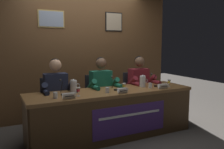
{
  "coord_description": "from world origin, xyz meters",
  "views": [
    {
      "loc": [
        -1.64,
        -3.23,
        1.47
      ],
      "look_at": [
        0.0,
        0.0,
        0.99
      ],
      "focal_mm": 37.45,
      "sensor_mm": 36.0,
      "label": 1
    }
  ],
  "objects_px": {
    "panelist_center": "(103,88)",
    "juice_glass_right": "(169,82)",
    "juice_glass_center": "(124,86)",
    "water_cup_right": "(150,86)",
    "nameplate_right": "(163,86)",
    "microphone_right": "(154,82)",
    "nameplate_center": "(123,91)",
    "water_cup_left": "(55,96)",
    "panelist_left": "(57,92)",
    "chair_right": "(135,96)",
    "conference_table": "(115,107)",
    "chair_left": "(55,106)",
    "water_pitcher_right_side": "(143,81)",
    "panelist_right": "(141,84)",
    "microphone_left": "(62,90)",
    "juice_glass_left": "(78,90)",
    "water_cup_center": "(107,90)",
    "water_pitcher_left_side": "(74,86)",
    "nameplate_left": "(69,96)",
    "chair_center": "(98,101)",
    "microphone_center": "(114,85)"
  },
  "relations": [
    {
      "from": "panelist_left",
      "to": "microphone_right",
      "type": "relative_size",
      "value": 5.74
    },
    {
      "from": "chair_left",
      "to": "nameplate_center",
      "type": "bearing_deg",
      "value": -45.57
    },
    {
      "from": "juice_glass_center",
      "to": "water_cup_right",
      "type": "distance_m",
      "value": 0.52
    },
    {
      "from": "microphone_right",
      "to": "water_pitcher_right_side",
      "type": "xyz_separation_m",
      "value": [
        -0.21,
        0.04,
        0.02
      ]
    },
    {
      "from": "juice_glass_right",
      "to": "chair_left",
      "type": "bearing_deg",
      "value": 157.64
    },
    {
      "from": "nameplate_center",
      "to": "juice_glass_right",
      "type": "bearing_deg",
      "value": 6.16
    },
    {
      "from": "water_cup_center",
      "to": "juice_glass_center",
      "type": "bearing_deg",
      "value": 0.25
    },
    {
      "from": "water_cup_left",
      "to": "panelist_right",
      "type": "height_order",
      "value": "panelist_right"
    },
    {
      "from": "nameplate_right",
      "to": "microphone_right",
      "type": "bearing_deg",
      "value": 87.34
    },
    {
      "from": "chair_right",
      "to": "chair_center",
      "type": "bearing_deg",
      "value": 180.0
    },
    {
      "from": "juice_glass_center",
      "to": "chair_right",
      "type": "height_order",
      "value": "chair_right"
    },
    {
      "from": "water_cup_right",
      "to": "chair_center",
      "type": "bearing_deg",
      "value": 133.77
    },
    {
      "from": "juice_glass_center",
      "to": "nameplate_right",
      "type": "distance_m",
      "value": 0.68
    },
    {
      "from": "panelist_left",
      "to": "juice_glass_right",
      "type": "xyz_separation_m",
      "value": [
        1.78,
        -0.53,
        0.1
      ]
    },
    {
      "from": "nameplate_right",
      "to": "water_pitcher_right_side",
      "type": "bearing_deg",
      "value": 124.12
    },
    {
      "from": "water_cup_center",
      "to": "chair_left",
      "type": "bearing_deg",
      "value": 132.12
    },
    {
      "from": "nameplate_center",
      "to": "microphone_center",
      "type": "height_order",
      "value": "microphone_center"
    },
    {
      "from": "microphone_left",
      "to": "panelist_right",
      "type": "relative_size",
      "value": 0.17
    },
    {
      "from": "nameplate_center",
      "to": "microphone_right",
      "type": "relative_size",
      "value": 0.75
    },
    {
      "from": "panelist_left",
      "to": "chair_right",
      "type": "height_order",
      "value": "panelist_left"
    },
    {
      "from": "conference_table",
      "to": "chair_left",
      "type": "xyz_separation_m",
      "value": [
        -0.79,
        0.65,
        -0.05
      ]
    },
    {
      "from": "water_cup_right",
      "to": "nameplate_center",
      "type": "bearing_deg",
      "value": -165.42
    },
    {
      "from": "chair_center",
      "to": "panelist_center",
      "type": "relative_size",
      "value": 0.74
    },
    {
      "from": "panelist_left",
      "to": "nameplate_center",
      "type": "bearing_deg",
      "value": -37.82
    },
    {
      "from": "juice_glass_center",
      "to": "water_pitcher_right_side",
      "type": "height_order",
      "value": "water_pitcher_right_side"
    },
    {
      "from": "panelist_right",
      "to": "water_pitcher_left_side",
      "type": "distance_m",
      "value": 1.41
    },
    {
      "from": "nameplate_left",
      "to": "juice_glass_center",
      "type": "height_order",
      "value": "juice_glass_center"
    },
    {
      "from": "chair_right",
      "to": "juice_glass_left",
      "type": "bearing_deg",
      "value": -152.85
    },
    {
      "from": "water_pitcher_right_side",
      "to": "nameplate_center",
      "type": "bearing_deg",
      "value": -151.12
    },
    {
      "from": "chair_right",
      "to": "water_pitcher_right_side",
      "type": "distance_m",
      "value": 0.68
    },
    {
      "from": "conference_table",
      "to": "water_pitcher_left_side",
      "type": "bearing_deg",
      "value": 161.95
    },
    {
      "from": "conference_table",
      "to": "nameplate_left",
      "type": "xyz_separation_m",
      "value": [
        -0.78,
        -0.17,
        0.28
      ]
    },
    {
      "from": "nameplate_left",
      "to": "chair_left",
      "type": "bearing_deg",
      "value": 90.7
    },
    {
      "from": "water_cup_center",
      "to": "water_pitcher_left_side",
      "type": "distance_m",
      "value": 0.51
    },
    {
      "from": "juice_glass_left",
      "to": "water_cup_center",
      "type": "distance_m",
      "value": 0.46
    },
    {
      "from": "juice_glass_center",
      "to": "panelist_right",
      "type": "distance_m",
      "value": 0.83
    },
    {
      "from": "panelist_right",
      "to": "microphone_left",
      "type": "bearing_deg",
      "value": -168.47
    },
    {
      "from": "water_cup_left",
      "to": "microphone_left",
      "type": "xyz_separation_m",
      "value": [
        0.14,
        0.18,
        0.04
      ]
    },
    {
      "from": "panelist_center",
      "to": "water_cup_left",
      "type": "bearing_deg",
      "value": -151.54
    },
    {
      "from": "water_cup_center",
      "to": "juice_glass_right",
      "type": "bearing_deg",
      "value": -1.68
    },
    {
      "from": "nameplate_left",
      "to": "nameplate_right",
      "type": "bearing_deg",
      "value": -0.13
    },
    {
      "from": "panelist_right",
      "to": "microphone_right",
      "type": "distance_m",
      "value": 0.37
    },
    {
      "from": "water_cup_left",
      "to": "microphone_center",
      "type": "distance_m",
      "value": 0.99
    },
    {
      "from": "panelist_center",
      "to": "juice_glass_right",
      "type": "relative_size",
      "value": 10.01
    },
    {
      "from": "chair_right",
      "to": "water_cup_right",
      "type": "distance_m",
      "value": 0.77
    },
    {
      "from": "chair_left",
      "to": "microphone_left",
      "type": "distance_m",
      "value": 0.64
    },
    {
      "from": "water_pitcher_left_side",
      "to": "water_pitcher_right_side",
      "type": "height_order",
      "value": "same"
    },
    {
      "from": "nameplate_right",
      "to": "microphone_left",
      "type": "bearing_deg",
      "value": 169.26
    },
    {
      "from": "water_cup_left",
      "to": "panelist_center",
      "type": "distance_m",
      "value": 1.06
    },
    {
      "from": "water_pitcher_left_side",
      "to": "microphone_center",
      "type": "bearing_deg",
      "value": -8.61
    }
  ]
}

